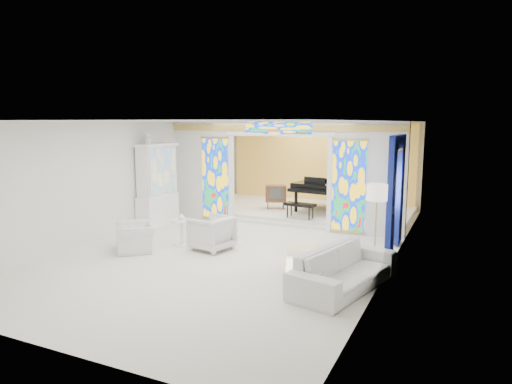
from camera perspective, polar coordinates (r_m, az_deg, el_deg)
The scene contains 24 objects.
floor at distance 11.48m, azimuth -0.90°, elevation -6.32°, with size 12.00×12.00×0.00m, color white.
ceiling at distance 11.09m, azimuth -0.94°, elevation 8.83°, with size 7.00×12.00×0.02m, color white.
wall_back at distance 16.76m, azimuth 8.09°, elevation 3.57°, with size 7.00×0.02×3.00m, color silver.
wall_front at distance 6.44m, azimuth -25.05°, elevation -5.37°, with size 7.00×0.02×3.00m, color silver.
wall_left at distance 13.09m, azimuth -14.85°, elevation 1.94°, with size 0.02×12.00×3.00m, color silver.
wall_right at distance 10.17m, azimuth 17.11°, elevation -0.02°, with size 0.02×12.00×3.00m, color silver.
partition_wall at distance 12.98m, azimuth 2.93°, elevation 2.85°, with size 7.00×0.22×3.00m.
stained_glass_left at distance 13.81m, azimuth -5.08°, elevation 1.70°, with size 0.90×0.04×2.40m, color gold.
stained_glass_right at distance 12.31m, azimuth 11.52°, elevation 0.71°, with size 0.90×0.04×2.40m, color gold.
stained_glass_transom at distance 12.82m, azimuth 2.79°, elevation 8.00°, with size 2.00×0.04×0.34m, color gold.
alcove_platform at distance 15.16m, azimuth 5.88°, elevation -2.31°, with size 6.80×3.80×0.18m, color white.
gold_curtain_back at distance 16.64m, azimuth 7.97°, elevation 3.53°, with size 6.70×0.10×2.90m, color gold.
chandelier at distance 14.73m, azimuth 6.64°, elevation 6.99°, with size 0.48×0.48×0.30m, color gold.
blue_drapes at distance 10.86m, azimuth 17.13°, elevation 0.93°, with size 0.14×1.85×2.65m.
china_cabinet at distance 13.42m, azimuth -12.24°, elevation 0.77°, with size 0.56×1.46×2.72m.
armchair_left at distance 11.06m, azimuth -14.75°, elevation -5.47°, with size 0.99×0.87×0.64m, color white.
armchair_right at distance 10.80m, azimuth -5.57°, elevation -5.12°, with size 0.86×0.88×0.80m, color white.
sofa at distance 8.49m, azimuth 10.99°, elevation -9.38°, with size 2.49×0.97×0.73m, color white.
side_table at distance 11.24m, azimuth -9.30°, elevation -4.55°, with size 0.53×0.53×0.64m.
vase at distance 11.18m, azimuth -9.34°, elevation -3.01°, with size 0.16×0.16×0.17m, color silver.
coffee_table at distance 8.75m, azimuth 5.92°, elevation -8.28°, with size 1.30×2.17×0.46m.
floor_lamp at distance 9.67m, azimuth 14.87°, elevation -0.54°, with size 0.54×0.54×1.72m.
grand_piano at distance 14.77m, azimuth 8.86°, elevation 0.66°, with size 1.99×2.87×1.12m.
tv_console at distance 14.86m, azimuth 2.48°, elevation -0.18°, with size 0.79×0.69×0.77m.
Camera 1 is at (4.85, -9.97, 2.97)m, focal length 32.00 mm.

